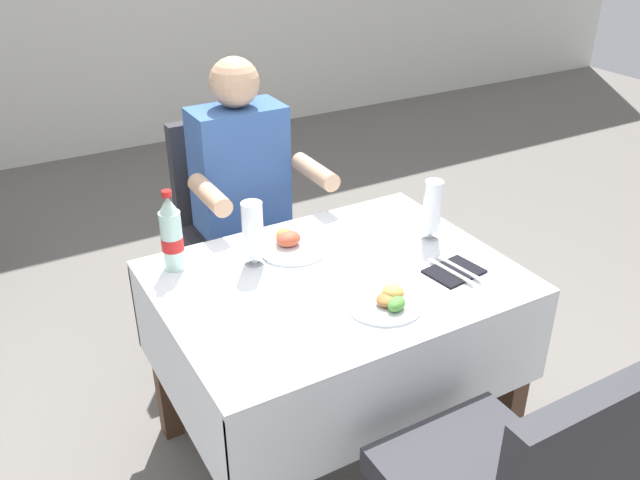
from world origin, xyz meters
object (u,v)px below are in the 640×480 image
cola_bottle_primary (172,235)px  plate_far_diner (290,243)px  seated_diner_far (247,198)px  beer_glass_left (253,233)px  beer_glass_middle (432,209)px  main_dining_table (335,320)px  chair_far_diner_seat (237,223)px  napkin_cutlery_set (454,271)px  plate_near_camera (387,301)px

cola_bottle_primary → plate_far_diner: bearing=-10.6°
seated_diner_far → beer_glass_left: (-0.20, -0.51, 0.13)m
beer_glass_left → beer_glass_middle: (0.60, -0.14, -0.00)m
main_dining_table → plate_far_diner: 0.30m
beer_glass_middle → chair_far_diner_seat: bearing=118.2°
main_dining_table → plate_far_diner: size_ratio=4.53×
beer_glass_left → beer_glass_middle: bearing=-13.4°
chair_far_diner_seat → cola_bottle_primary: cola_bottle_primary is taller
cola_bottle_primary → napkin_cutlery_set: size_ratio=1.39×
cola_bottle_primary → chair_far_diner_seat: bearing=50.1°
main_dining_table → chair_far_diner_seat: size_ratio=1.14×
seated_diner_far → main_dining_table: bearing=-90.5°
beer_glass_left → napkin_cutlery_set: beer_glass_left is taller
main_dining_table → napkin_cutlery_set: 0.42m
seated_diner_far → napkin_cutlery_set: 0.93m
seated_diner_far → beer_glass_middle: bearing=-58.4°
main_dining_table → beer_glass_left: beer_glass_left is taller
plate_near_camera → beer_glass_middle: size_ratio=1.05×
chair_far_diner_seat → beer_glass_left: (-0.20, -0.62, 0.29)m
plate_near_camera → beer_glass_left: 0.48m
main_dining_table → seated_diner_far: 0.72m
seated_diner_far → cola_bottle_primary: seated_diner_far is taller
seated_diner_far → beer_glass_left: size_ratio=5.68×
plate_near_camera → napkin_cutlery_set: bearing=9.6°
plate_far_diner → beer_glass_left: beer_glass_left is taller
chair_far_diner_seat → napkin_cutlery_set: size_ratio=4.98×
plate_far_diner → chair_far_diner_seat: bearing=85.6°
plate_far_diner → beer_glass_left: (-0.15, -0.04, 0.10)m
beer_glass_middle → beer_glass_left: bearing=166.6°
beer_glass_left → cola_bottle_primary: size_ratio=0.82×
main_dining_table → cola_bottle_primary: 0.59m
cola_bottle_primary → seated_diner_far: bearing=42.8°
plate_near_camera → chair_far_diner_seat: bearing=92.4°
plate_far_diner → cola_bottle_primary: (-0.38, 0.07, 0.10)m
beer_glass_left → chair_far_diner_seat: bearing=72.5°
plate_near_camera → beer_glass_left: size_ratio=1.03×
plate_far_diner → napkin_cutlery_set: bearing=-46.4°
seated_diner_far → cola_bottle_primary: size_ratio=4.64×
chair_far_diner_seat → plate_near_camera: chair_far_diner_seat is taller
main_dining_table → beer_glass_middle: 0.50m
beer_glass_left → napkin_cutlery_set: (0.53, -0.36, -0.11)m
main_dining_table → plate_near_camera: plate_near_camera is taller
beer_glass_left → cola_bottle_primary: (-0.23, 0.11, 0.00)m
main_dining_table → cola_bottle_primary: (-0.43, 0.30, 0.29)m
napkin_cutlery_set → beer_glass_middle: bearing=71.8°
chair_far_diner_seat → napkin_cutlery_set: 1.05m
plate_far_diner → napkin_cutlery_set: 0.55m
seated_diner_far → plate_far_diner: size_ratio=5.17×
beer_glass_left → beer_glass_middle: size_ratio=1.01×
main_dining_table → chair_far_diner_seat: (0.00, 0.81, 0.00)m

